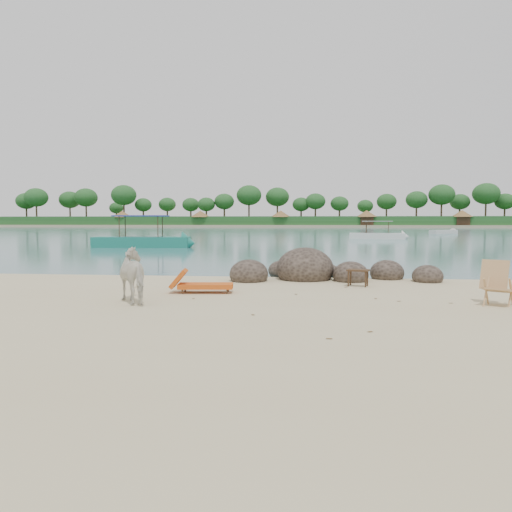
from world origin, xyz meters
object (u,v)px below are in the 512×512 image
Objects in this scene: side_table at (358,279)px; lounge_chair at (206,284)px; boat_near at (141,221)px; deck_chair at (499,285)px; boulders at (317,272)px; cow at (137,276)px.

lounge_chair is at bearing -140.91° from side_table.
deck_chair is at bearing -60.13° from boat_near.
boulders reaches higher than lounge_chair.
lounge_chair reaches higher than side_table.
lounge_chair is 6.84m from deck_chair.
cow is at bearing -133.53° from lounge_chair.
cow is at bearing -131.35° from side_table.
side_table is (5.21, 3.29, -0.38)m from cow.
boulders is 6.63× the size of deck_chair.
cow reaches higher than lounge_chair.
cow is 1.51× the size of deck_chair.
deck_chair is (2.75, -2.86, 0.25)m from side_table.
boat_near is at bearing 139.57° from side_table.
deck_chair reaches higher than lounge_chair.
cow is 0.85× the size of lounge_chair.
boulders is 3.73× the size of lounge_chair.
side_table is at bearing -55.81° from boulders.
boulders is 6.42m from cow.
lounge_chair is at bearing -71.68° from boat_near.
boat_near is at bearing -109.84° from cow.
side_table is at bearing 173.33° from cow.
side_table is at bearing 165.77° from deck_chair.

